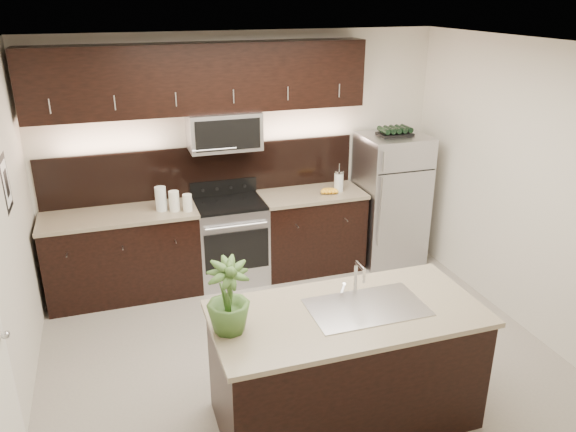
% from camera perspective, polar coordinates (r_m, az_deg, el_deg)
% --- Properties ---
extents(ground, '(4.50, 4.50, 0.00)m').
position_cam_1_polar(ground, '(5.21, 1.29, -14.20)').
color(ground, gray).
rests_on(ground, ground).
extents(room_walls, '(4.52, 4.02, 2.71)m').
position_cam_1_polar(room_walls, '(4.37, 0.26, 3.53)').
color(room_walls, beige).
rests_on(room_walls, ground).
extents(counter_run, '(3.51, 0.65, 0.94)m').
position_cam_1_polar(counter_run, '(6.31, -7.67, -2.72)').
color(counter_run, black).
rests_on(counter_run, ground).
extents(upper_fixtures, '(3.49, 0.40, 1.66)m').
position_cam_1_polar(upper_fixtures, '(5.97, -8.50, 12.64)').
color(upper_fixtures, black).
rests_on(upper_fixtures, counter_run).
extents(island, '(1.96, 0.96, 0.94)m').
position_cam_1_polar(island, '(4.36, 5.83, -14.84)').
color(island, black).
rests_on(island, ground).
extents(sink_faucet, '(0.84, 0.50, 0.28)m').
position_cam_1_polar(sink_faucet, '(4.15, 7.95, -8.94)').
color(sink_faucet, silver).
rests_on(sink_faucet, island).
extents(refrigerator, '(0.74, 0.67, 1.54)m').
position_cam_1_polar(refrigerator, '(6.81, 10.33, 1.73)').
color(refrigerator, '#B2B2B7').
rests_on(refrigerator, ground).
extents(wine_rack, '(0.38, 0.24, 0.09)m').
position_cam_1_polar(wine_rack, '(6.58, 10.81, 8.42)').
color(wine_rack, black).
rests_on(wine_rack, refrigerator).
extents(plant, '(0.29, 0.29, 0.52)m').
position_cam_1_polar(plant, '(3.75, -6.11, -8.14)').
color(plant, '#365723').
rests_on(plant, island).
extents(canisters, '(0.37, 0.21, 0.26)m').
position_cam_1_polar(canisters, '(5.96, -11.81, 1.57)').
color(canisters, silver).
rests_on(canisters, counter_run).
extents(french_press, '(0.11, 0.11, 0.32)m').
position_cam_1_polar(french_press, '(6.44, 5.18, 3.55)').
color(french_press, silver).
rests_on(french_press, counter_run).
extents(bananas, '(0.24, 0.20, 0.06)m').
position_cam_1_polar(bananas, '(6.37, 3.68, 2.57)').
color(bananas, gold).
rests_on(bananas, counter_run).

